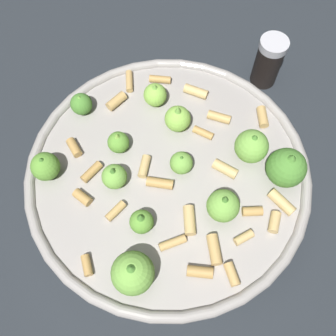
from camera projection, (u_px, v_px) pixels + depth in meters
The scene contains 3 objects.
ground_plane at pixel (168, 190), 0.53m from camera, with size 2.40×2.40×0.00m, color #23282D.
cooking_pan at pixel (169, 179), 0.50m from camera, with size 0.35×0.35×0.11m.
pepper_shaker at pixel (268, 61), 0.57m from camera, with size 0.04×0.04×0.08m.
Camera 1 is at (-0.18, -0.10, 0.49)m, focal length 42.11 mm.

